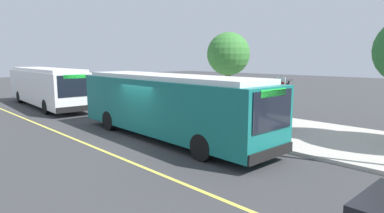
{
  "coord_description": "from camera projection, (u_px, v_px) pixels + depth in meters",
  "views": [
    {
      "loc": [
        11.93,
        -8.33,
        3.67
      ],
      "look_at": [
        2.09,
        1.15,
        1.64
      ],
      "focal_mm": 30.17,
      "sensor_mm": 36.0,
      "label": 1
    }
  ],
  "objects": [
    {
      "name": "ground_plane",
      "position": [
        142.0,
        140.0,
        14.75
      ],
      "size": [
        120.0,
        120.0,
        0.0
      ],
      "primitive_type": "plane",
      "color": "#38383A"
    },
    {
      "name": "sidewalk_curb",
      "position": [
        227.0,
        121.0,
        18.86
      ],
      "size": [
        44.0,
        6.4,
        0.15
      ],
      "primitive_type": "cube",
      "color": "#B7B2A8",
      "rests_on": "ground_plane"
    },
    {
      "name": "lane_stripe_center",
      "position": [
        98.0,
        149.0,
        13.24
      ],
      "size": [
        36.0,
        0.14,
        0.01
      ],
      "primitive_type": "cube",
      "color": "#E0D64C",
      "rests_on": "ground_plane"
    },
    {
      "name": "transit_bus_main",
      "position": [
        167.0,
        104.0,
        14.78
      ],
      "size": [
        11.42,
        2.89,
        2.95
      ],
      "color": "#146B66",
      "rests_on": "ground_plane"
    },
    {
      "name": "transit_bus_second",
      "position": [
        47.0,
        86.0,
        24.74
      ],
      "size": [
        12.19,
        3.32,
        2.95
      ],
      "color": "white",
      "rests_on": "ground_plane"
    },
    {
      "name": "bus_shelter",
      "position": [
        258.0,
        92.0,
        17.36
      ],
      "size": [
        2.9,
        1.6,
        2.48
      ],
      "color": "#333338",
      "rests_on": "sidewalk_curb"
    },
    {
      "name": "waiting_bench",
      "position": [
        264.0,
        116.0,
        17.32
      ],
      "size": [
        1.6,
        0.48,
        0.95
      ],
      "color": "brown",
      "rests_on": "sidewalk_curb"
    },
    {
      "name": "route_sign_post",
      "position": [
        280.0,
        101.0,
        13.3
      ],
      "size": [
        0.44,
        0.08,
        2.8
      ],
      "color": "#333338",
      "rests_on": "sidewalk_curb"
    },
    {
      "name": "pedestrian_commuter",
      "position": [
        245.0,
        112.0,
        15.49
      ],
      "size": [
        0.24,
        0.4,
        1.69
      ],
      "color": "#282D47",
      "rests_on": "sidewalk_curb"
    },
    {
      "name": "street_tree_downstreet",
      "position": [
        228.0,
        54.0,
        21.19
      ],
      "size": [
        2.82,
        2.82,
        5.24
      ],
      "color": "brown",
      "rests_on": "sidewalk_curb"
    }
  ]
}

